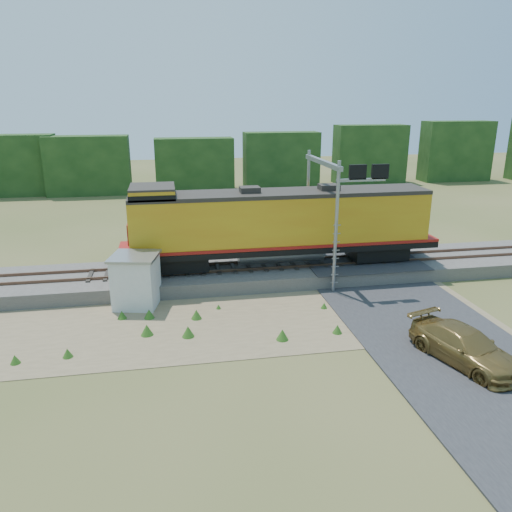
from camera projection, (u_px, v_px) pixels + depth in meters
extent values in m
plane|color=#475123|center=(269.00, 322.00, 24.11)|extent=(140.00, 140.00, 0.00)
cube|color=slate|center=(248.00, 273.00, 29.62)|extent=(70.00, 5.00, 0.80)
cube|color=brown|center=(250.00, 269.00, 28.80)|extent=(70.00, 0.10, 0.16)
cube|color=brown|center=(246.00, 262.00, 30.15)|extent=(70.00, 0.10, 0.16)
cube|color=#8C7754|center=(226.00, 320.00, 24.23)|extent=(26.00, 8.00, 0.03)
cube|color=#38383A|center=(360.00, 260.00, 30.67)|extent=(7.00, 5.20, 0.06)
cube|color=#38383A|center=(295.00, 215.00, 45.93)|extent=(7.00, 24.00, 0.08)
cube|color=#173513|center=(204.00, 161.00, 58.80)|extent=(36.00, 3.00, 6.50)
cube|color=#173513|center=(508.00, 157.00, 65.64)|extent=(50.00, 3.00, 6.00)
cube|color=black|center=(178.00, 261.00, 28.63)|extent=(3.35, 2.14, 0.84)
cube|color=black|center=(377.00, 250.00, 30.68)|extent=(3.35, 2.14, 0.84)
cube|color=black|center=(281.00, 246.00, 29.48)|extent=(18.62, 2.79, 0.34)
cylinder|color=gray|center=(281.00, 253.00, 29.61)|extent=(5.12, 1.12, 1.12)
cube|color=gold|center=(281.00, 220.00, 28.99)|extent=(17.23, 2.70, 2.89)
cube|color=maroon|center=(281.00, 242.00, 29.40)|extent=(18.62, 2.84, 0.17)
cube|color=#28231E|center=(282.00, 193.00, 28.53)|extent=(17.23, 2.75, 0.22)
cube|color=gold|center=(152.00, 194.00, 27.23)|extent=(2.42, 2.70, 0.65)
cube|color=#28231E|center=(152.00, 187.00, 27.12)|extent=(2.42, 2.75, 0.11)
cube|color=black|center=(152.00, 194.00, 27.25)|extent=(2.47, 2.75, 0.33)
cube|color=maroon|center=(129.00, 232.00, 27.63)|extent=(0.09, 1.86, 1.12)
cube|color=#28231E|center=(250.00, 190.00, 28.15)|extent=(1.12, 0.93, 0.42)
cube|color=#28231E|center=(329.00, 188.00, 28.94)|extent=(1.12, 0.93, 0.42)
cube|color=silver|center=(136.00, 282.00, 25.64)|extent=(2.50, 2.50, 2.62)
cube|color=gray|center=(134.00, 256.00, 25.23)|extent=(2.75, 2.75, 0.13)
cylinder|color=gray|center=(336.00, 229.00, 26.75)|extent=(0.19, 0.19, 7.25)
cylinder|color=gray|center=(307.00, 207.00, 32.01)|extent=(0.19, 0.19, 7.25)
cube|color=gray|center=(323.00, 162.00, 28.41)|extent=(0.26, 6.20, 0.26)
cube|color=gray|center=(361.00, 180.00, 26.18)|extent=(2.69, 0.16, 0.16)
cube|color=black|center=(358.00, 172.00, 26.02)|extent=(0.93, 0.16, 0.78)
cube|color=black|center=(380.00, 172.00, 26.23)|extent=(0.93, 0.16, 0.78)
imported|color=olive|center=(465.00, 346.00, 20.16)|extent=(3.36, 5.31, 1.43)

